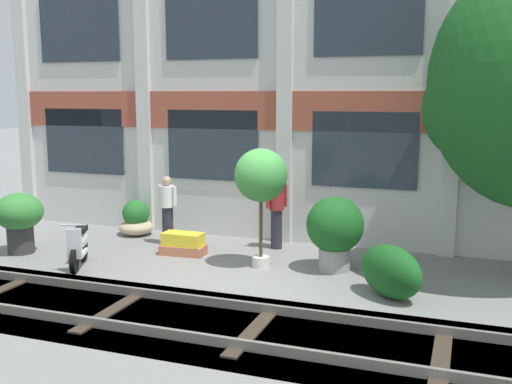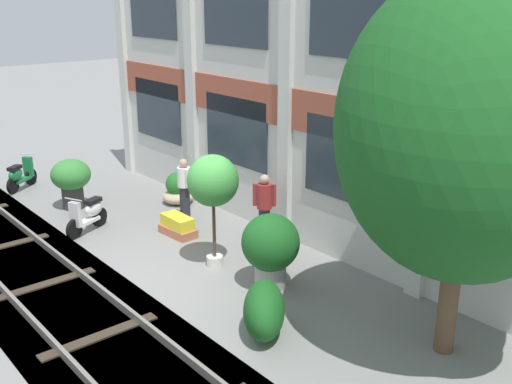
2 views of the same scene
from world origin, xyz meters
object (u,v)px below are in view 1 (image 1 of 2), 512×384
(potted_plant_wide_bowl, at_px, (136,220))
(resident_watching_tracks, at_px, (167,208))
(potted_plant_glazed_jar, at_px, (335,229))
(potted_plant_square_trough, at_px, (183,244))
(scooter_near_curb, at_px, (79,245))
(resident_by_doorway, at_px, (277,209))
(topiary_hedge, at_px, (391,272))
(potted_plant_tall_urn, at_px, (261,177))
(potted_plant_fluted_column, at_px, (19,217))

(potted_plant_wide_bowl, height_order, resident_watching_tracks, resident_watching_tracks)
(potted_plant_glazed_jar, relative_size, potted_plant_square_trough, 1.48)
(potted_plant_wide_bowl, bearing_deg, potted_plant_square_trough, -33.30)
(potted_plant_square_trough, height_order, scooter_near_curb, scooter_near_curb)
(scooter_near_curb, bearing_deg, resident_by_doorway, 104.56)
(scooter_near_curb, xyz_separation_m, topiary_hedge, (6.24, 0.22, 0.02))
(potted_plant_glazed_jar, height_order, resident_watching_tracks, resident_watching_tracks)
(potted_plant_tall_urn, bearing_deg, potted_plant_glazed_jar, 11.15)
(potted_plant_glazed_jar, bearing_deg, scooter_near_curb, -163.52)
(potted_plant_wide_bowl, xyz_separation_m, potted_plant_tall_urn, (3.87, -1.60, 1.47))
(potted_plant_wide_bowl, bearing_deg, potted_plant_tall_urn, -22.45)
(potted_plant_wide_bowl, xyz_separation_m, resident_watching_tracks, (1.19, -0.56, 0.49))
(potted_plant_tall_urn, distance_m, potted_plant_square_trough, 2.53)
(potted_plant_tall_urn, height_order, topiary_hedge, potted_plant_tall_urn)
(potted_plant_glazed_jar, relative_size, potted_plant_fluted_column, 1.11)
(potted_plant_square_trough, bearing_deg, topiary_hedge, -15.54)
(potted_plant_fluted_column, relative_size, scooter_near_curb, 1.04)
(potted_plant_fluted_column, height_order, resident_watching_tracks, resident_watching_tracks)
(scooter_near_curb, bearing_deg, potted_plant_fluted_column, -127.01)
(resident_by_doorway, relative_size, resident_watching_tracks, 1.05)
(potted_plant_square_trough, bearing_deg, scooter_near_curb, -136.66)
(scooter_near_curb, relative_size, resident_watching_tracks, 0.80)
(resident_watching_tracks, bearing_deg, potted_plant_glazed_jar, 90.88)
(scooter_near_curb, distance_m, resident_watching_tracks, 2.42)
(potted_plant_square_trough, bearing_deg, resident_by_doorway, 34.37)
(potted_plant_glazed_jar, xyz_separation_m, resident_watching_tracks, (-4.13, 0.75, 0.01))
(scooter_near_curb, relative_size, topiary_hedge, 0.95)
(potted_plant_wide_bowl, xyz_separation_m, potted_plant_square_trough, (1.94, -1.28, -0.14))
(potted_plant_wide_bowl, xyz_separation_m, topiary_hedge, (6.59, -2.57, 0.09))
(potted_plant_tall_urn, relative_size, potted_plant_square_trough, 2.41)
(potted_plant_tall_urn, height_order, potted_plant_glazed_jar, potted_plant_tall_urn)
(potted_plant_wide_bowl, bearing_deg, potted_plant_fluted_column, -122.41)
(topiary_hedge, bearing_deg, resident_by_doorway, 139.10)
(potted_plant_wide_bowl, bearing_deg, resident_watching_tracks, -25.18)
(potted_plant_glazed_jar, xyz_separation_m, potted_plant_fluted_column, (-6.83, -1.06, -0.03))
(potted_plant_fluted_column, xyz_separation_m, scooter_near_curb, (1.85, -0.42, -0.38))
(potted_plant_wide_bowl, bearing_deg, resident_by_doorway, -1.11)
(resident_watching_tracks, bearing_deg, resident_by_doorway, 112.19)
(scooter_near_curb, xyz_separation_m, resident_by_doorway, (3.36, 2.71, 0.47))
(potted_plant_square_trough, relative_size, potted_plant_fluted_column, 0.75)
(potted_plant_wide_bowl, height_order, potted_plant_square_trough, potted_plant_wide_bowl)
(potted_plant_glazed_jar, height_order, potted_plant_square_trough, potted_plant_glazed_jar)
(potted_plant_tall_urn, xyz_separation_m, potted_plant_glazed_jar, (1.46, 0.29, -0.99))
(potted_plant_wide_bowl, distance_m, scooter_near_curb, 2.81)
(potted_plant_glazed_jar, distance_m, topiary_hedge, 1.83)
(potted_plant_tall_urn, distance_m, potted_plant_fluted_column, 5.52)
(potted_plant_wide_bowl, height_order, resident_by_doorway, resident_by_doorway)
(potted_plant_glazed_jar, bearing_deg, resident_by_doorway, 142.52)
(resident_watching_tracks, height_order, topiary_hedge, resident_watching_tracks)
(topiary_hedge, bearing_deg, scooter_near_curb, -178.03)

